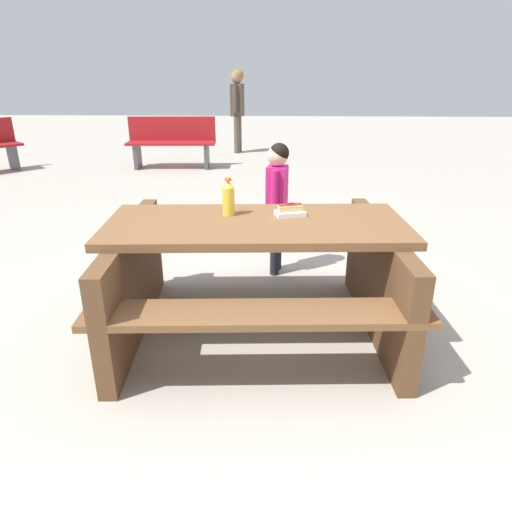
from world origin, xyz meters
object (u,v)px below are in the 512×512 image
(soda_bottle, at_px, (228,198))
(child_in_coat, at_px, (277,193))
(picnic_table, at_px, (256,268))
(park_bench_mid, at_px, (172,141))
(bystander_adult, at_px, (237,100))
(hotdog_tray, at_px, (290,211))

(soda_bottle, relative_size, child_in_coat, 0.22)
(soda_bottle, height_order, child_in_coat, child_in_coat)
(picnic_table, relative_size, park_bench_mid, 1.23)
(soda_bottle, xyz_separation_m, child_in_coat, (0.31, 0.81, -0.17))
(child_in_coat, relative_size, bystander_adult, 0.67)
(picnic_table, distance_m, child_in_coat, 0.98)
(child_in_coat, height_order, bystander_adult, bystander_adult)
(child_in_coat, distance_m, bystander_adult, 6.07)
(soda_bottle, relative_size, park_bench_mid, 0.16)
(soda_bottle, xyz_separation_m, hotdog_tray, (0.38, -0.00, -0.08))
(picnic_table, bearing_deg, hotdog_tray, 30.77)
(hotdog_tray, height_order, park_bench_mid, park_bench_mid)
(soda_bottle, xyz_separation_m, park_bench_mid, (-1.48, 5.22, -0.41))
(picnic_table, distance_m, park_bench_mid, 5.60)
(hotdog_tray, relative_size, child_in_coat, 0.19)
(bystander_adult, bearing_deg, hotdog_tray, -82.93)
(picnic_table, height_order, park_bench_mid, park_bench_mid)
(soda_bottle, bearing_deg, hotdog_tray, -0.36)
(picnic_table, distance_m, soda_bottle, 0.47)
(park_bench_mid, xyz_separation_m, bystander_adult, (1.02, 1.61, 0.58))
(picnic_table, bearing_deg, bystander_adult, 95.25)
(child_in_coat, bearing_deg, park_bench_mid, 112.13)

